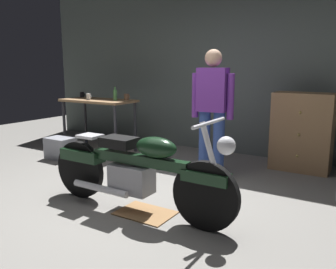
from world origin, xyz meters
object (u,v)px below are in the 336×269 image
at_px(mug_black_matte, 82,95).
at_px(mug_brown_stoneware, 127,97).
at_px(wooden_dresser, 302,132).
at_px(person_standing, 212,108).
at_px(motorcycle, 137,169).
at_px(storage_bin, 61,148).
at_px(mug_white_ceramic, 89,97).
at_px(bottle, 115,95).

relative_size(mug_black_matte, mug_brown_stoneware, 0.92).
bearing_deg(wooden_dresser, person_standing, -134.94).
bearing_deg(motorcycle, storage_bin, 155.54).
relative_size(mug_white_ceramic, mug_brown_stoneware, 0.90).
bearing_deg(person_standing, motorcycle, 79.68).
xyz_separation_m(motorcycle, wooden_dresser, (1.09, 2.42, 0.10)).
relative_size(person_standing, storage_bin, 3.80).
bearing_deg(motorcycle, mug_brown_stoneware, 130.29).
distance_m(person_standing, wooden_dresser, 1.40).
bearing_deg(storage_bin, mug_black_matte, 114.29).
bearing_deg(mug_brown_stoneware, motorcycle, -49.44).
relative_size(wooden_dresser, mug_white_ceramic, 10.25).
height_order(mug_white_ceramic, mug_brown_stoneware, mug_white_ceramic).
xyz_separation_m(storage_bin, mug_brown_stoneware, (0.63, 0.93, 0.78)).
bearing_deg(mug_brown_stoneware, bottle, -125.32).
bearing_deg(motorcycle, wooden_dresser, 65.52).
height_order(mug_black_matte, bottle, bottle).
height_order(mug_white_ceramic, bottle, bottle).
xyz_separation_m(motorcycle, storage_bin, (-2.31, 1.04, -0.28)).
relative_size(mug_black_matte, bottle, 0.46).
xyz_separation_m(mug_white_ceramic, bottle, (0.45, 0.16, 0.04)).
xyz_separation_m(storage_bin, bottle, (0.52, 0.77, 0.83)).
xyz_separation_m(motorcycle, bottle, (-1.80, 1.81, 0.55)).
xyz_separation_m(mug_white_ceramic, mug_brown_stoneware, (0.57, 0.32, -0.00)).
height_order(person_standing, storage_bin, person_standing).
distance_m(storage_bin, mug_white_ceramic, 1.00).
height_order(motorcycle, storage_bin, motorcycle).
bearing_deg(mug_brown_stoneware, mug_white_ceramic, -150.69).
height_order(mug_black_matte, mug_brown_stoneware, mug_brown_stoneware).
relative_size(wooden_dresser, mug_brown_stoneware, 9.22).
bearing_deg(person_standing, mug_white_ceramic, -9.43).
bearing_deg(mug_black_matte, storage_bin, -65.71).
distance_m(storage_bin, bottle, 1.24).
bearing_deg(mug_white_ceramic, bottle, 19.31).
bearing_deg(bottle, mug_brown_stoneware, 54.68).
height_order(storage_bin, mug_black_matte, mug_black_matte).
height_order(storage_bin, bottle, bottle).
distance_m(wooden_dresser, mug_black_matte, 3.87).
bearing_deg(mug_brown_stoneware, storage_bin, -124.14).
distance_m(mug_black_matte, bottle, 0.95).
bearing_deg(mug_black_matte, mug_brown_stoneware, -0.23).
distance_m(storage_bin, mug_black_matte, 1.29).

